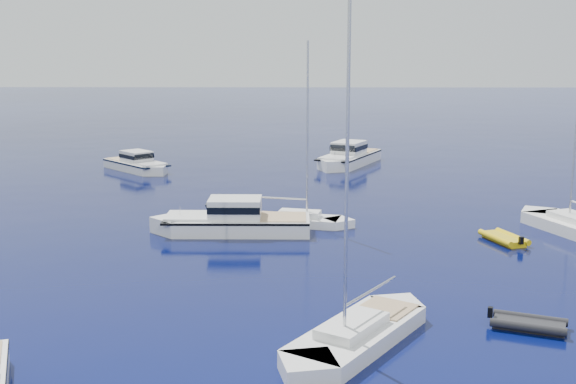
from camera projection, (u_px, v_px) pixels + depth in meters
motor_cruiser_centre at (232, 233)px, 46.89m from camera, size 11.02×3.39×2.89m
motor_cruiser_distant at (348, 165)px, 74.06m from camera, size 8.15×11.99×3.04m
motor_cruiser_horizon at (138, 171)px, 70.57m from camera, size 8.44×8.78×2.45m
sailboat_fore at (357, 343)px, 29.33m from camera, size 8.00×10.26×15.39m
sailboat_centre at (294, 225)px, 49.06m from camera, size 8.84×4.08×12.57m
tender_yellow at (504, 242)px, 44.69m from camera, size 2.91×3.88×0.95m
tender_grey_near at (529, 329)px, 30.81m from camera, size 3.65×2.87×0.95m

